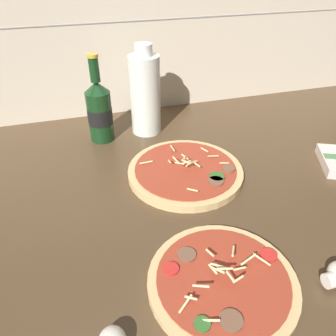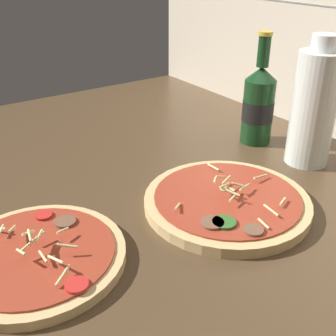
{
  "view_description": "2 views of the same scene",
  "coord_description": "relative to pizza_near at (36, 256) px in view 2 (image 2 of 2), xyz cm",
  "views": [
    {
      "loc": [
        -28.29,
        -54.32,
        48.78
      ],
      "look_at": [
        -11.33,
        3.16,
        7.15
      ],
      "focal_mm": 35.0,
      "sensor_mm": 36.0,
      "label": 1
    },
    {
      "loc": [
        36.94,
        -36.0,
        40.39
      ],
      "look_at": [
        -14.73,
        -0.34,
        7.87
      ],
      "focal_mm": 45.0,
      "sensor_mm": 36.0,
      "label": 2
    }
  ],
  "objects": [
    {
      "name": "counter_slab",
      "position": [
        10.5,
        25.1,
        -2.14
      ],
      "size": [
        160.0,
        90.0,
        2.5
      ],
      "color": "#4C3823",
      "rests_on": "ground"
    },
    {
      "name": "beer_bottle",
      "position": [
        -12.53,
        54.04,
        7.78
      ],
      "size": [
        6.73,
        6.73,
        23.7
      ],
      "color": "#143819",
      "rests_on": "counter_slab"
    },
    {
      "name": "oil_bottle",
      "position": [
        0.53,
        55.18,
        10.55
      ],
      "size": [
        8.4,
        8.4,
        24.88
      ],
      "color": "silver",
      "rests_on": "counter_slab"
    },
    {
      "name": "pizza_far",
      "position": [
        4.28,
        30.71,
        0.13
      ],
      "size": [
        27.36,
        27.36,
        4.83
      ],
      "color": "tan",
      "rests_on": "counter_slab"
    },
    {
      "name": "pizza_near",
      "position": [
        0.0,
        0.0,
        0.0
      ],
      "size": [
        24.43,
        24.43,
        4.84
      ],
      "color": "tan",
      "rests_on": "counter_slab"
    }
  ]
}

